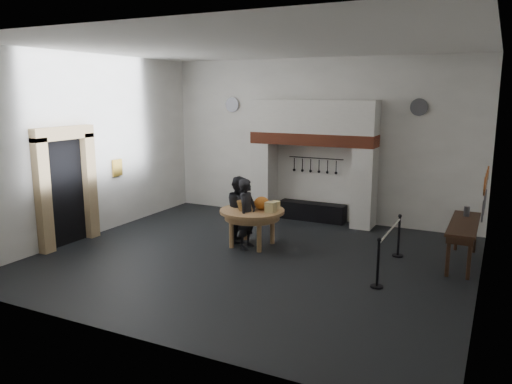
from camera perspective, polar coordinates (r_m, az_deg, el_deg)
The scene contains 39 objects.
floor at distance 11.01m, azimuth -0.30°, elevation -7.59°, with size 9.00×8.00×0.02m, color black.
ceiling at distance 10.45m, azimuth -0.33°, elevation 16.43°, with size 9.00×8.00×0.02m, color silver.
wall_back at distance 14.16m, azimuth 7.01°, elevation 5.91°, with size 9.00×0.02×4.50m, color white.
wall_front at distance 7.19m, azimuth -14.78°, elevation 0.35°, with size 9.00×0.02×4.50m, color white.
wall_left at distance 13.14m, azimuth -18.21°, elevation 5.00°, with size 0.02×8.00×4.50m, color white.
wall_right at distance 9.40m, azimuth 25.03°, elevation 2.18°, with size 0.02×8.00×4.50m, color white.
chimney_pier_left at distance 14.56m, azimuth 0.96°, elevation 1.47°, with size 0.55×0.70×2.15m, color silver.
chimney_pier_right at distance 13.57m, azimuth 12.27°, elevation 0.49°, with size 0.55×0.70×2.15m, color silver.
hearth_brick_band at distance 13.83m, azimuth 6.53°, elevation 6.04°, with size 3.50×0.72×0.32m, color #9E442B.
chimney_hood at distance 13.79m, azimuth 6.59°, elevation 8.56°, with size 3.50×0.70×0.90m, color silver.
iron_range at distance 14.23m, azimuth 6.44°, elevation -2.22°, with size 1.90×0.45×0.50m, color black.
utensil_rail at distance 14.14m, azimuth 6.85°, elevation 3.87°, with size 0.02×0.02×1.60m, color black.
door_recess at distance 12.57m, azimuth -21.01°, elevation -0.06°, with size 0.04×1.10×2.50m, color black.
door_jamb_near at distance 12.04m, azimuth -23.16°, elevation -0.46°, with size 0.22×0.30×2.60m, color tan.
door_jamb_far at distance 12.97m, azimuth -18.50°, elevation 0.67°, with size 0.22×0.30×2.60m, color tan.
door_lintel at distance 12.32m, azimuth -21.18°, elevation 6.29°, with size 0.22×1.70×0.30m, color tan.
wall_plaque at distance 13.76m, azimuth -15.57°, elevation 2.69°, with size 0.05×0.34×0.44m, color gold.
work_table at distance 11.67m, azimuth -0.44°, elevation -2.20°, with size 1.52×1.52×0.07m, color #AC7E51.
pumpkin at distance 11.63m, azimuth 0.66°, elevation -1.28°, with size 0.36×0.36×0.31m, color orange.
cheese_block_big at distance 11.38m, azimuth 1.69°, elevation -1.75°, with size 0.22×0.22×0.24m, color #D1C07D.
cheese_block_small at distance 11.66m, azimuth 2.22°, elevation -1.54°, with size 0.18×0.18×0.20m, color #FFE798.
wicker_basket at distance 11.57m, azimuth -1.44°, elevation -1.58°, with size 0.32×0.32×0.22m, color #A3823B.
bread_loaf at distance 12.00m, azimuth -0.12°, elevation -1.33°, with size 0.31×0.18×0.13m, color olive.
visitor_near at distance 11.53m, azimuth -1.04°, elevation -2.49°, with size 0.60×0.39×1.63m, color black.
visitor_far at distance 12.06m, azimuth -1.86°, elevation -1.95°, with size 0.78×0.61×1.60m, color black.
side_table at distance 11.31m, azimuth 22.69°, elevation -3.38°, with size 0.55×2.20×0.06m, color #321D12.
pewter_jug at distance 11.86m, azimuth 22.95°, elevation -2.04°, with size 0.12×0.12×0.22m, color #4B4A4F.
copper_pan_a at distance 9.64m, azimuth 24.68°, elevation 0.60°, with size 0.34×0.34×0.03m, color #C6662D.
copper_pan_b at distance 10.18m, azimuth 24.80°, elevation 1.12°, with size 0.32×0.32×0.03m, color #C6662D.
copper_pan_c at distance 10.73m, azimuth 24.90°, elevation 1.58°, with size 0.30×0.30×0.03m, color #C6662D.
copper_pan_d at distance 11.27m, azimuth 24.99°, elevation 2.00°, with size 0.28×0.28×0.03m, color #C6662D.
pewter_plate_left at distance 9.93m, azimuth 24.49°, elevation -2.04°, with size 0.40×0.40×0.03m, color #4C4C51.
pewter_plate_mid at distance 10.52m, azimuth 24.62°, elevation -1.35°, with size 0.40×0.40×0.03m, color #4C4C51.
pewter_plate_right at distance 11.11m, azimuth 24.74°, elevation -0.73°, with size 0.40×0.40×0.03m, color #4C4C51.
pewter_plate_back_left at distance 15.18m, azimuth -2.75°, elevation 9.93°, with size 0.44×0.44×0.03m, color #4C4C51.
pewter_plate_back_right at distance 13.41m, azimuth 18.13°, elevation 9.20°, with size 0.44×0.44×0.03m, color #4C4C51.
barrier_post_near at distance 9.58m, azimuth 13.77°, elevation -8.03°, with size 0.05×0.05×0.90m, color black.
barrier_post_far at distance 11.45m, azimuth 16.00°, elevation -4.93°, with size 0.05×0.05×0.90m, color black.
barrier_rope at distance 10.40m, azimuth 15.10°, elevation -4.24°, with size 0.04×0.04×2.00m, color silver.
Camera 1 is at (4.68, -9.30, 3.58)m, focal length 35.00 mm.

